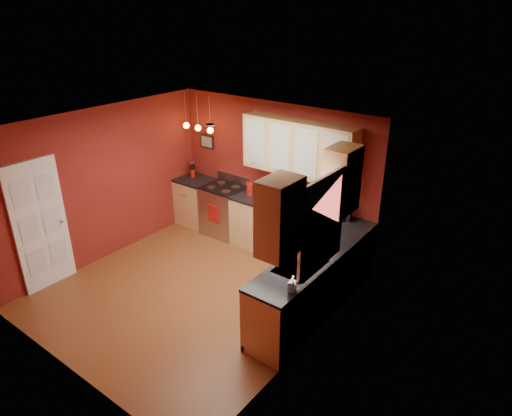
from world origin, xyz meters
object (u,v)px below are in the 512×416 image
Objects in this scene: coffee_maker at (345,212)px; soap_pump at (293,284)px; sink at (300,268)px; red_canister at (250,189)px; gas_range at (224,210)px.

coffee_maker is 1.37× the size of soap_pump.
sink is 3.25× the size of red_canister.
red_canister is 1.83m from coffee_maker.
soap_pump is (2.25, -2.08, -0.00)m from red_canister.
sink is 1.63m from coffee_maker.
coffee_maker is (-0.19, 1.61, 0.16)m from sink.
coffee_maker reaches higher than sink.
sink reaches higher than red_canister.
soap_pump is (2.85, -2.05, 0.56)m from gas_range.
red_canister is at bearing 166.08° from coffee_maker.
sink is 2.41× the size of coffee_maker.
gas_range is 1.59× the size of sink.
coffee_maker is at bearing 2.49° from gas_range.
gas_range is 0.83m from red_canister.
red_canister is at bearing 2.63° from gas_range.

